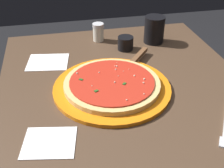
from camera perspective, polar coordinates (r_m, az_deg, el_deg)
restaurant_table at (r=1.05m, az=1.93°, el=-6.13°), size 0.85×0.80×0.74m
serving_plate at (r=0.90m, az=0.00°, el=-0.73°), size 0.37×0.37×0.01m
pizza at (r=0.89m, az=0.00°, el=0.11°), size 0.30×0.30×0.02m
pizza_server at (r=1.03m, az=4.40°, el=4.53°), size 0.20×0.17×0.01m
cup_tall_drink at (r=1.20m, az=8.35°, el=10.59°), size 0.08×0.08×0.11m
cup_small_sauce at (r=1.14m, az=2.69°, el=8.07°), size 0.06×0.06×0.05m
napkin_folded_right at (r=1.08m, az=-12.56°, el=4.25°), size 0.15×0.16×0.00m
napkin_loose_left at (r=0.74m, az=-12.26°, el=-11.22°), size 0.13×0.15×0.00m
parmesan_shaker at (r=1.21m, az=-2.73°, el=10.23°), size 0.05×0.05×0.07m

